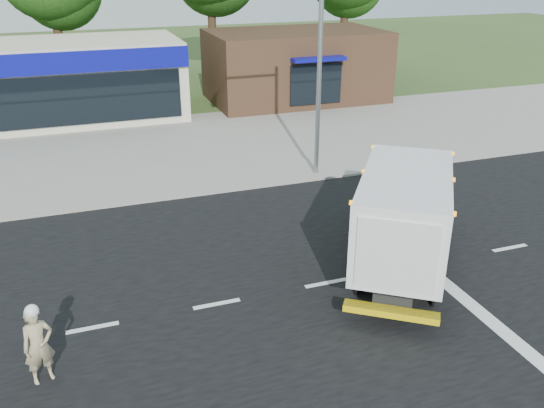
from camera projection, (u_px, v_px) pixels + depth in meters
name	position (u px, v px, depth m)	size (l,w,h in m)	color
ground	(326.00, 284.00, 15.33)	(120.00, 120.00, 0.00)	#385123
road_asphalt	(326.00, 283.00, 15.33)	(60.00, 14.00, 0.02)	black
sidewalk	(239.00, 178.00, 22.39)	(60.00, 2.40, 0.12)	gray
parking_apron	(205.00, 138.00, 27.43)	(60.00, 9.00, 0.02)	gray
lane_markings	(397.00, 300.00, 14.57)	(55.20, 7.00, 0.01)	silver
ems_box_truck	(405.00, 209.00, 15.58)	(5.60, 6.74, 3.00)	black
emergency_worker	(38.00, 344.00, 11.53)	(0.72, 0.58, 1.81)	tan
retail_strip_mall	(1.00, 84.00, 29.01)	(18.00, 6.20, 4.00)	beige
brown_storefront	(296.00, 66.00, 33.94)	(10.00, 6.70, 4.00)	#382316
traffic_signal_pole	(303.00, 49.00, 20.65)	(3.51, 0.25, 8.00)	gray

